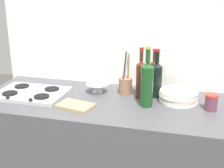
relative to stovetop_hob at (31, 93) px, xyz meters
The scene contains 12 objects.
counter_block 0.73m from the stovetop_hob, ahead, with size 1.80×0.70×0.90m, color #4C4C51.
backsplash_panel 0.80m from the stovetop_hob, 35.75° to the left, with size 1.90×0.06×2.60m, color white.
stovetop_hob is the anchor object (origin of this frame).
plate_stack 0.99m from the stovetop_hob, ahead, with size 0.25×0.25×0.07m.
wine_bottle_leftmost 0.86m from the stovetop_hob, 20.15° to the left, with size 0.07×0.07×0.31m.
wine_bottle_mid_left 0.76m from the stovetop_hob, 11.67° to the left, with size 0.06×0.06×0.34m.
wine_bottle_mid_right 0.86m from the stovetop_hob, 13.22° to the left, with size 0.08×0.08×0.33m.
wine_bottle_rightmost 0.81m from the stovetop_hob, ahead, with size 0.08×0.08×0.38m.
mixing_bowl 0.46m from the stovetop_hob, 20.81° to the left, with size 0.16×0.16×0.06m.
utensil_crock 0.65m from the stovetop_hob, 17.95° to the left, with size 0.09×0.09×0.30m.
condiment_jar_front 1.19m from the stovetop_hob, ahead, with size 0.08×0.08×0.10m.
cutting_board 0.39m from the stovetop_hob, 18.10° to the right, with size 0.22×0.14×0.02m, color tan.
Camera 1 is at (0.48, -1.81, 1.65)m, focal length 49.57 mm.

